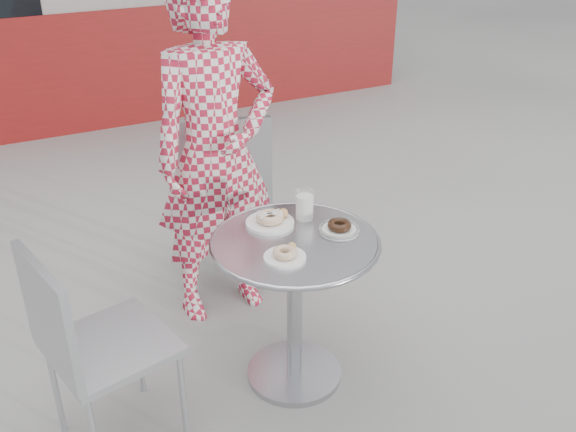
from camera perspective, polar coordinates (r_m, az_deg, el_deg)
name	(u,v)px	position (r m, az deg, el deg)	size (l,w,h in m)	color
ground	(305,375)	(2.92, 1.53, -13.91)	(60.00, 60.00, 0.00)	#A3A09B
bistro_table	(295,276)	(2.60, 0.61, -5.34)	(0.68, 0.68, 0.69)	silver
chair_far	(225,225)	(3.46, -5.65, -0.80)	(0.57, 0.57, 0.96)	#B1B4B9
chair_left	(114,384)	(2.56, -15.22, -14.21)	(0.49, 0.49, 0.86)	#B1B4B9
seated_person	(216,154)	(2.97, -6.45, 5.49)	(0.60, 0.39, 1.65)	#AC1A33
plate_far	(271,219)	(2.62, -1.55, -0.30)	(0.20, 0.20, 0.05)	white
plate_near	(285,254)	(2.39, -0.25, -3.44)	(0.16, 0.16, 0.04)	white
plate_checker	(339,228)	(2.58, 4.58, -1.08)	(0.17, 0.17, 0.04)	white
milk_cup	(305,206)	(2.65, 1.49, 0.91)	(0.08, 0.08, 0.12)	white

